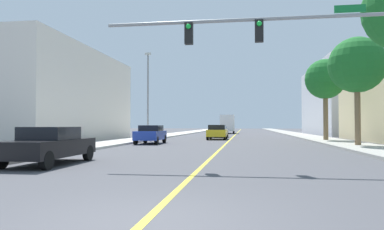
% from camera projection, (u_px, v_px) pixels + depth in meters
% --- Properties ---
extents(ground, '(192.00, 192.00, 0.00)m').
position_uv_depth(ground, '(234.00, 136.00, 47.12)').
color(ground, '#47474C').
extents(sidewalk_left, '(3.37, 168.00, 0.15)m').
position_uv_depth(sidewalk_left, '(167.00, 135.00, 48.44)').
color(sidewalk_left, beige).
rests_on(sidewalk_left, ground).
extents(sidewalk_right, '(3.37, 168.00, 0.15)m').
position_uv_depth(sidewalk_right, '(305.00, 136.00, 45.79)').
color(sidewalk_right, '#9E9B93').
rests_on(sidewalk_right, ground).
extents(lane_marking_center, '(0.16, 144.00, 0.01)m').
position_uv_depth(lane_marking_center, '(234.00, 136.00, 47.12)').
color(lane_marking_center, yellow).
rests_on(lane_marking_center, ground).
extents(building_left_near, '(16.38, 19.54, 8.38)m').
position_uv_depth(building_left_near, '(16.00, 97.00, 34.45)').
color(building_left_near, silver).
rests_on(building_left_near, ground).
extents(building_right_far, '(16.90, 23.98, 10.60)m').
position_uv_depth(building_right_far, '(371.00, 100.00, 55.04)').
color(building_right_far, silver).
rests_on(building_right_far, ground).
extents(traffic_signal_mast, '(11.66, 0.36, 5.91)m').
position_uv_depth(traffic_signal_mast, '(309.00, 44.00, 13.37)').
color(traffic_signal_mast, gray).
rests_on(traffic_signal_mast, sidewalk_right).
extents(street_lamp, '(0.56, 0.28, 8.31)m').
position_uv_depth(street_lamp, '(148.00, 91.00, 34.74)').
color(street_lamp, gray).
rests_on(street_lamp, sidewalk_left).
extents(palm_mid, '(3.76, 3.76, 7.28)m').
position_uv_depth(palm_mid, '(357.00, 66.00, 24.32)').
color(palm_mid, brown).
rests_on(palm_mid, sidewalk_right).
extents(palm_far, '(3.61, 3.61, 7.30)m').
position_uv_depth(palm_far, '(325.00, 80.00, 32.58)').
color(palm_far, brown).
rests_on(palm_far, sidewalk_right).
extents(car_blue, '(1.91, 4.02, 1.46)m').
position_uv_depth(car_blue, '(151.00, 134.00, 28.65)').
color(car_blue, '#1E389E').
rests_on(car_blue, ground).
extents(car_black, '(1.93, 4.38, 1.43)m').
position_uv_depth(car_black, '(49.00, 145.00, 13.73)').
color(car_black, black).
rests_on(car_black, ground).
extents(car_yellow, '(1.94, 4.16, 1.49)m').
position_uv_depth(car_yellow, '(217.00, 132.00, 36.85)').
color(car_yellow, gold).
rests_on(car_yellow, ground).
extents(car_gray, '(1.88, 4.60, 1.28)m').
position_uv_depth(car_gray, '(220.00, 132.00, 42.94)').
color(car_gray, slate).
rests_on(car_gray, ground).
extents(delivery_truck, '(2.60, 7.17, 3.15)m').
position_uv_depth(delivery_truck, '(228.00, 124.00, 62.26)').
color(delivery_truck, '#194799').
rests_on(delivery_truck, ground).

